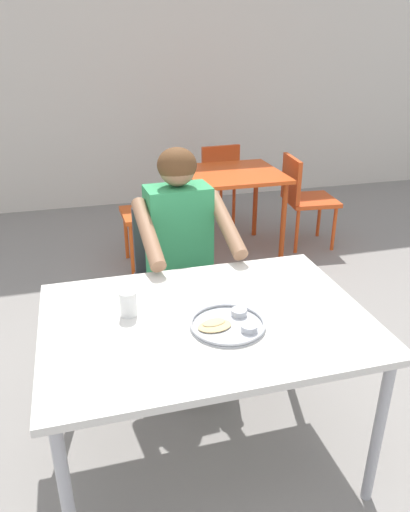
# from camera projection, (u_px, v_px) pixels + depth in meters

# --- Properties ---
(ground_plane) EXTENTS (12.00, 12.00, 0.05)m
(ground_plane) POSITION_uv_depth(u_px,v_px,m) (214.00, 449.00, 2.28)
(ground_plane) COLOR gray
(back_wall) EXTENTS (12.00, 0.12, 3.40)m
(back_wall) POSITION_uv_depth(u_px,v_px,m) (111.00, 42.00, 4.90)
(back_wall) COLOR silver
(back_wall) RESTS_ON ground
(table_foreground) EXTENTS (1.29, 0.91, 0.73)m
(table_foreground) POSITION_uv_depth(u_px,v_px,m) (206.00, 331.00, 1.95)
(table_foreground) COLOR silver
(table_foreground) RESTS_ON ground
(thali_tray) EXTENTS (0.29, 0.29, 0.03)m
(thali_tray) POSITION_uv_depth(u_px,v_px,m) (228.00, 324.00, 1.86)
(thali_tray) COLOR #B7BABF
(thali_tray) RESTS_ON table_foreground
(drinking_cup) EXTENTS (0.07, 0.07, 0.10)m
(drinking_cup) POSITION_uv_depth(u_px,v_px,m) (128.00, 303.00, 1.91)
(drinking_cup) COLOR white
(drinking_cup) RESTS_ON table_foreground
(chair_foreground) EXTENTS (0.46, 0.45, 0.86)m
(chair_foreground) POSITION_uv_depth(u_px,v_px,m) (174.00, 269.00, 2.85)
(chair_foreground) COLOR #3F3F44
(chair_foreground) RESTS_ON ground
(diner_foreground) EXTENTS (0.51, 0.57, 1.25)m
(diner_foreground) POSITION_uv_depth(u_px,v_px,m) (183.00, 246.00, 2.56)
(diner_foreground) COLOR #333333
(diner_foreground) RESTS_ON ground
(table_background_red) EXTENTS (0.78, 0.77, 0.72)m
(table_background_red) POSITION_uv_depth(u_px,v_px,m) (234.00, 183.00, 4.06)
(table_background_red) COLOR #E04C19
(table_background_red) RESTS_ON ground
(chair_red_left) EXTENTS (0.44, 0.42, 0.86)m
(chair_red_left) POSITION_uv_depth(u_px,v_px,m) (158.00, 206.00, 3.91)
(chair_red_left) COLOR #D34B17
(chair_red_left) RESTS_ON ground
(chair_red_right) EXTENTS (0.46, 0.46, 0.82)m
(chair_red_right) POSITION_uv_depth(u_px,v_px,m) (303.00, 195.00, 4.26)
(chair_red_right) COLOR #D3481A
(chair_red_right) RESTS_ON ground
(chair_red_far) EXTENTS (0.43, 0.46, 0.83)m
(chair_red_far) POSITION_uv_depth(u_px,v_px,m) (216.00, 179.00, 4.71)
(chair_red_far) COLOR #D6481B
(chair_red_far) RESTS_ON ground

